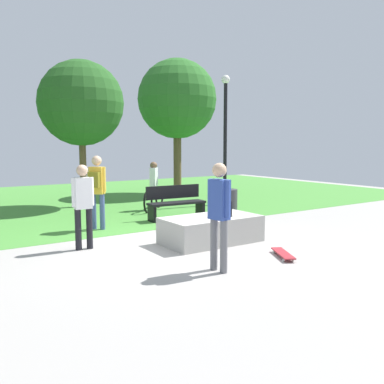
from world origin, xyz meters
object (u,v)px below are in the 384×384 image
object	(u,v)px
pedestrian_with_backpack	(97,185)
cyclist_on_bicycle	(154,190)
backpack_on_ledge	(224,209)
lamp_post	(225,127)
concrete_ledge	(211,230)
trash_bin	(227,202)
skateboard_by_ledge	(283,253)
skater_performing_trick	(219,208)
tree_tall_oak	(81,104)
park_bench_by_oak	(176,202)
tree_broad_elm	(177,99)
skater_watching	(83,201)

from	to	relation	value
pedestrian_with_backpack	cyclist_on_bicycle	xyz separation A→B (m)	(2.55, 1.89, -0.43)
backpack_on_ledge	lamp_post	size ratio (longest dim) A/B	0.07
lamp_post	pedestrian_with_backpack	xyz separation A→B (m)	(-5.12, -1.62, -1.53)
concrete_ledge	lamp_post	xyz separation A→B (m)	(3.64, 4.17, 2.32)
backpack_on_ledge	trash_bin	size ratio (longest dim) A/B	0.43
skateboard_by_ledge	lamp_post	xyz separation A→B (m)	(3.22, 5.79, 2.53)
skater_performing_trick	tree_tall_oak	bearing A→B (deg)	86.01
concrete_ledge	park_bench_by_oak	size ratio (longest dim) A/B	1.23
backpack_on_ledge	lamp_post	bearing A→B (deg)	58.09
concrete_ledge	backpack_on_ledge	size ratio (longest dim) A/B	6.29
skater_performing_trick	tree_broad_elm	bearing A→B (deg)	61.83
backpack_on_ledge	tree_broad_elm	bearing A→B (deg)	71.19
park_bench_by_oak	tree_broad_elm	world-z (taller)	tree_broad_elm
skater_watching	tree_broad_elm	size ratio (longest dim) A/B	0.30
concrete_ledge	lamp_post	bearing A→B (deg)	48.84
skateboard_by_ledge	pedestrian_with_backpack	world-z (taller)	pedestrian_with_backpack
lamp_post	trash_bin	size ratio (longest dim) A/B	5.69
trash_bin	pedestrian_with_backpack	bearing A→B (deg)	177.41
backpack_on_ledge	tree_tall_oak	world-z (taller)	tree_tall_oak
backpack_on_ledge	skater_watching	size ratio (longest dim) A/B	0.19
tree_broad_elm	lamp_post	world-z (taller)	tree_broad_elm
tree_broad_elm	lamp_post	xyz separation A→B (m)	(-0.24, -3.42, -1.21)
skateboard_by_ledge	park_bench_by_oak	bearing A→B (deg)	85.03
backpack_on_ledge	cyclist_on_bicycle	xyz separation A→B (m)	(0.86, 4.59, -0.07)
backpack_on_ledge	skateboard_by_ledge	size ratio (longest dim) A/B	0.40
skater_performing_trick	pedestrian_with_backpack	distance (m)	4.21
backpack_on_ledge	tree_tall_oak	distance (m)	6.99
pedestrian_with_backpack	backpack_on_ledge	bearing A→B (deg)	-57.97
backpack_on_ledge	skater_performing_trick	xyz separation A→B (m)	(-1.27, -1.49, 0.32)
tree_tall_oak	lamp_post	world-z (taller)	tree_tall_oak
concrete_ledge	skater_watching	world-z (taller)	skater_watching
skateboard_by_ledge	trash_bin	distance (m)	4.44
trash_bin	cyclist_on_bicycle	bearing A→B (deg)	121.05
park_bench_by_oak	pedestrian_with_backpack	distance (m)	2.35
backpack_on_ledge	pedestrian_with_backpack	distance (m)	3.20
skater_performing_trick	park_bench_by_oak	distance (m)	4.76
park_bench_by_oak	tree_tall_oak	size ratio (longest dim) A/B	0.35
skater_performing_trick	skateboard_by_ledge	world-z (taller)	skater_performing_trick
park_bench_by_oak	skateboard_by_ledge	bearing A→B (deg)	-94.97
skater_performing_trick	cyclist_on_bicycle	size ratio (longest dim) A/B	1.15
skater_performing_trick	park_bench_by_oak	bearing A→B (deg)	66.88
park_bench_by_oak	skater_watching	bearing A→B (deg)	-150.61
concrete_ledge	park_bench_by_oak	bearing A→B (deg)	73.57
backpack_on_ledge	pedestrian_with_backpack	size ratio (longest dim) A/B	0.18
lamp_post	concrete_ledge	bearing A→B (deg)	-131.16
backpack_on_ledge	skater_performing_trick	distance (m)	1.98
park_bench_by_oak	cyclist_on_bicycle	size ratio (longest dim) A/B	1.07
pedestrian_with_backpack	skater_performing_trick	bearing A→B (deg)	-84.30
trash_bin	lamp_post	bearing A→B (deg)	53.43
skater_watching	skater_performing_trick	bearing A→B (deg)	-62.65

